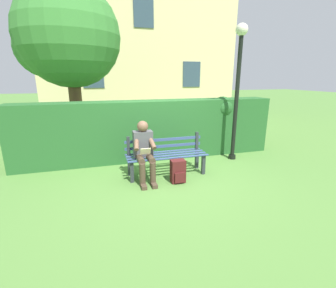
% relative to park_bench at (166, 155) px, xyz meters
% --- Properties ---
extents(ground, '(60.00, 60.00, 0.00)m').
position_rel_park_bench_xyz_m(ground, '(0.00, 0.06, -0.42)').
color(ground, '#517F38').
extents(park_bench, '(1.68, 0.51, 0.83)m').
position_rel_park_bench_xyz_m(park_bench, '(0.00, 0.00, 0.00)').
color(park_bench, '#2D3338').
rests_on(park_bench, ground).
extents(person_seated, '(0.44, 0.73, 1.18)m').
position_rel_park_bench_xyz_m(person_seated, '(0.49, 0.16, 0.21)').
color(person_seated, '#4C4C51').
rests_on(person_seated, ground).
extents(hedge_backdrop, '(6.38, 0.69, 1.52)m').
position_rel_park_bench_xyz_m(hedge_backdrop, '(0.05, -1.13, 0.33)').
color(hedge_backdrop, '#265B28').
rests_on(hedge_backdrop, ground).
extents(tree, '(2.83, 2.69, 4.40)m').
position_rel_park_bench_xyz_m(tree, '(2.02, -2.78, 2.57)').
color(tree, brown).
rests_on(tree, ground).
extents(building_facade, '(9.34, 2.81, 7.62)m').
position_rel_park_bench_xyz_m(building_facade, '(-0.92, -8.25, 3.39)').
color(building_facade, beige).
rests_on(building_facade, ground).
extents(backpack, '(0.28, 0.26, 0.46)m').
position_rel_park_bench_xyz_m(backpack, '(-0.11, 0.48, -0.20)').
color(backpack, '#4C1919').
rests_on(backpack, ground).
extents(lamp_post, '(0.27, 0.27, 3.15)m').
position_rel_park_bench_xyz_m(lamp_post, '(-1.88, -0.46, 1.57)').
color(lamp_post, black).
rests_on(lamp_post, ground).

